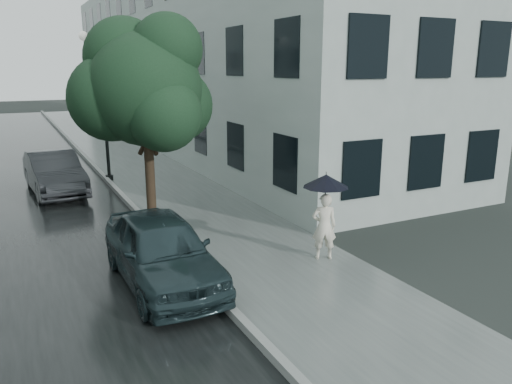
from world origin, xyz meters
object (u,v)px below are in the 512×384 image
street_tree (144,87)px  lamp_post (99,98)px  pedestrian (324,226)px  car_near (162,250)px  car_far (54,173)px

street_tree → lamp_post: (-0.13, 5.95, -0.59)m
pedestrian → car_near: 3.56m
lamp_post → car_far: lamp_post is taller
car_far → pedestrian: bearing=-66.5°
pedestrian → car_far: (-4.71, 8.94, -0.05)m
car_near → car_far: bearing=96.9°
pedestrian → lamp_post: (-2.87, 10.11, 2.28)m
street_tree → car_far: size_ratio=1.30×
pedestrian → car_near: bearing=19.6°
pedestrian → lamp_post: size_ratio=0.28×
street_tree → lamp_post: size_ratio=1.03×
street_tree → pedestrian: bearing=-56.6°
car_far → lamp_post: bearing=28.2°
pedestrian → street_tree: street_tree is taller
car_near → car_far: (-1.16, 8.61, 0.00)m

